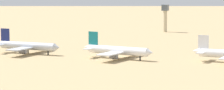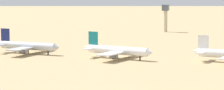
% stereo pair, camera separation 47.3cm
% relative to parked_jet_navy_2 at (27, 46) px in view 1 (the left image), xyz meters
% --- Properties ---
extents(ground, '(4000.00, 4000.00, 0.00)m').
position_rel_parked_jet_navy_2_xyz_m(ground, '(55.18, 10.20, -4.57)').
color(ground, tan).
extents(parked_jet_navy_2, '(42.18, 35.48, 13.93)m').
position_rel_parked_jet_navy_2_xyz_m(parked_jet_navy_2, '(0.00, 0.00, 0.00)').
color(parked_jet_navy_2, silver).
rests_on(parked_jet_navy_2, ground).
extents(parked_jet_teal_3, '(41.83, 35.59, 13.84)m').
position_rel_parked_jet_navy_2_xyz_m(parked_jet_teal_3, '(54.70, -0.69, -0.03)').
color(parked_jet_teal_3, white).
rests_on(parked_jet_teal_3, ground).
extents(control_tower, '(5.20, 5.20, 22.79)m').
position_rel_parked_jet_navy_2_xyz_m(control_tower, '(33.98, 166.80, 9.19)').
color(control_tower, '#C6B793').
rests_on(control_tower, ground).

